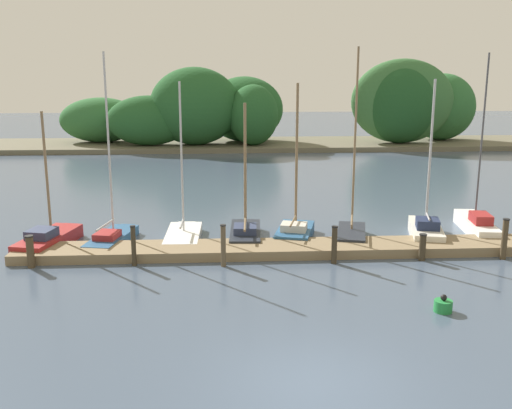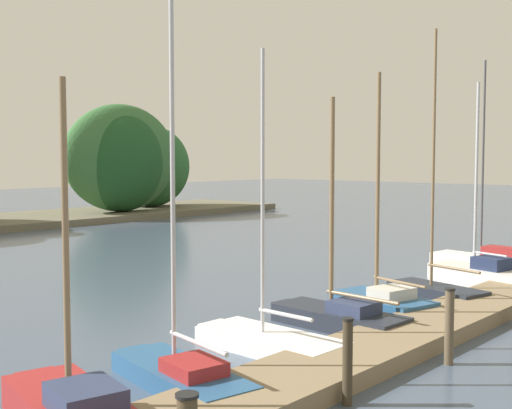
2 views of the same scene
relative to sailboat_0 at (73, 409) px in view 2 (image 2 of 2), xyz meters
The scene contains 11 objects.
dock_pier 8.68m from the sailboat_0, ahead, with size 18.98×1.80×0.35m.
sailboat_0 is the anchor object (origin of this frame).
sailboat_1 2.35m from the sailboat_0, ahead, with size 1.72×3.62×7.31m.
sailboat_2 5.12m from the sailboat_0, ahead, with size 1.40×3.52×6.23m.
sailboat_3 7.57m from the sailboat_0, ahead, with size 1.36×3.59×5.41m.
sailboat_4 9.58m from the sailboat_0, ahead, with size 1.95×3.08×6.16m.
sailboat_5 11.78m from the sailboat_0, ahead, with size 1.68×3.09×7.50m.
sailboat_6 14.79m from the sailboat_0, ahead, with size 1.86×3.56×6.31m.
sailboat_7 17.22m from the sailboat_0, ahead, with size 1.41×4.19×7.31m.
mooring_piling_1 4.31m from the sailboat_0, 34.10° to the right, with size 0.19×0.19×1.44m.
mooring_piling_2 7.19m from the sailboat_0, 21.91° to the right, with size 0.20×0.20×1.50m.
Camera 2 is at (-13.99, 2.33, 4.03)m, focal length 47.30 mm.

